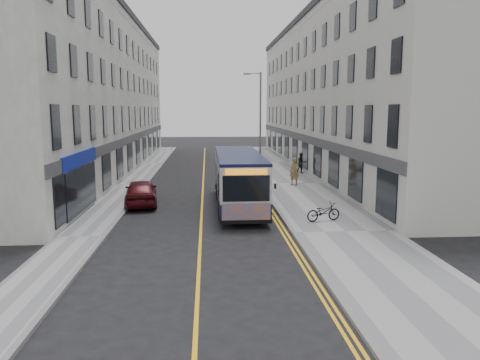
{
  "coord_description": "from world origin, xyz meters",
  "views": [
    {
      "loc": [
        0.33,
        -20.48,
        5.36
      ],
      "look_at": [
        2.05,
        4.07,
        1.6
      ],
      "focal_mm": 35.0,
      "sensor_mm": 36.0,
      "label": 1
    }
  ],
  "objects": [
    {
      "name": "ground",
      "position": [
        0.0,
        0.0,
        0.0
      ],
      "size": [
        140.0,
        140.0,
        0.0
      ],
      "primitive_type": "plane",
      "color": "black",
      "rests_on": "ground"
    },
    {
      "name": "pedestrian_far",
      "position": [
        8.0,
        17.03,
        0.96
      ],
      "size": [
        0.94,
        0.8,
        1.69
      ],
      "primitive_type": "imported",
      "rotation": [
        0.0,
        0.0,
        0.23
      ],
      "color": "black",
      "rests_on": "pavement_east"
    },
    {
      "name": "terrace_west",
      "position": [
        -9.0,
        21.0,
        6.5
      ],
      "size": [
        6.0,
        46.0,
        13.0
      ],
      "primitive_type": "cube",
      "color": "white",
      "rests_on": "ground"
    },
    {
      "name": "streetlamp",
      "position": [
        4.17,
        14.0,
        4.38
      ],
      "size": [
        1.32,
        0.18,
        8.0
      ],
      "color": "gray",
      "rests_on": "ground"
    },
    {
      "name": "kerb_east",
      "position": [
        4.0,
        12.0,
        0.07
      ],
      "size": [
        0.18,
        64.0,
        0.13
      ],
      "primitive_type": "cube",
      "color": "slate",
      "rests_on": "ground"
    },
    {
      "name": "kerb_west",
      "position": [
        -4.0,
        12.0,
        0.07
      ],
      "size": [
        0.18,
        64.0,
        0.13
      ],
      "primitive_type": "cube",
      "color": "slate",
      "rests_on": "ground"
    },
    {
      "name": "city_bus",
      "position": [
        2.02,
        4.78,
        1.62
      ],
      "size": [
        2.39,
        10.2,
        2.96
      ],
      "color": "black",
      "rests_on": "ground"
    },
    {
      "name": "road_dbl_yellow_outer",
      "position": [
        3.75,
        12.0,
        0.0
      ],
      "size": [
        0.1,
        64.0,
        0.01
      ],
      "primitive_type": "cube",
      "color": "#FFB216",
      "rests_on": "ground"
    },
    {
      "name": "road_centre_line",
      "position": [
        0.0,
        12.0,
        0.0
      ],
      "size": [
        0.12,
        64.0,
        0.01
      ],
      "primitive_type": "cube",
      "color": "#FFB216",
      "rests_on": "ground"
    },
    {
      "name": "pavement_east",
      "position": [
        6.25,
        12.0,
        0.06
      ],
      "size": [
        4.5,
        64.0,
        0.12
      ],
      "primitive_type": "cube",
      "color": "gray",
      "rests_on": "ground"
    },
    {
      "name": "car_maroon",
      "position": [
        -3.4,
        5.58,
        0.74
      ],
      "size": [
        2.25,
        4.52,
        1.48
      ],
      "primitive_type": "imported",
      "rotation": [
        0.0,
        0.0,
        3.26
      ],
      "color": "#460B11",
      "rests_on": "ground"
    },
    {
      "name": "car_white",
      "position": [
        3.07,
        20.74,
        0.64
      ],
      "size": [
        1.8,
        4.01,
        1.28
      ],
      "primitive_type": "imported",
      "rotation": [
        0.0,
        0.0,
        -0.12
      ],
      "color": "white",
      "rests_on": "ground"
    },
    {
      "name": "bicycle",
      "position": [
        5.74,
        0.68,
        0.56
      ],
      "size": [
        1.77,
        0.97,
        0.88
      ],
      "primitive_type": "imported",
      "rotation": [
        0.0,
        0.0,
        1.81
      ],
      "color": "black",
      "rests_on": "pavement_east"
    },
    {
      "name": "road_dbl_yellow_inner",
      "position": [
        3.55,
        12.0,
        0.0
      ],
      "size": [
        0.1,
        64.0,
        0.01
      ],
      "primitive_type": "cube",
      "color": "#FFB216",
      "rests_on": "ground"
    },
    {
      "name": "pedestrian_near",
      "position": [
        6.36,
        11.31,
        1.05
      ],
      "size": [
        0.8,
        0.68,
        1.86
      ],
      "primitive_type": "imported",
      "rotation": [
        0.0,
        0.0,
        -0.41
      ],
      "color": "olive",
      "rests_on": "pavement_east"
    },
    {
      "name": "terrace_east",
      "position": [
        11.5,
        21.0,
        6.5
      ],
      "size": [
        6.0,
        46.0,
        13.0
      ],
      "primitive_type": "cube",
      "color": "silver",
      "rests_on": "ground"
    },
    {
      "name": "pavement_west",
      "position": [
        -5.0,
        12.0,
        0.06
      ],
      "size": [
        2.0,
        64.0,
        0.12
      ],
      "primitive_type": "cube",
      "color": "gray",
      "rests_on": "ground"
    }
  ]
}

